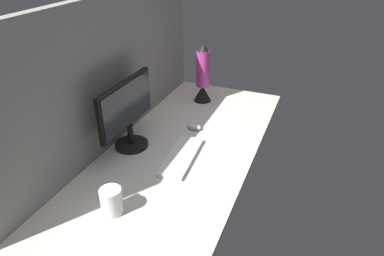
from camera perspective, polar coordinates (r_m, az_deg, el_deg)
ground_plane at (r=185.49cm, az=-2.34°, el=-3.81°), size 180.00×80.00×3.00cm
cubicle_wall_back at (r=184.82cm, az=-13.41°, el=9.07°), size 180.00×5.00×76.44cm
monitor at (r=179.64cm, az=-10.75°, el=2.79°), size 46.34×18.00×37.43cm
keyboard at (r=176.44cm, az=-1.76°, el=-4.76°), size 37.86×15.69×2.00cm
mouse at (r=201.92cm, az=0.42°, el=0.28°), size 7.41×10.53×3.40cm
mug_ceramic_white at (r=146.27cm, az=-13.24°, el=-11.71°), size 12.83×8.99×11.58cm
lava_lamp at (r=232.23cm, az=1.80°, el=8.34°), size 12.01×12.01×39.31cm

